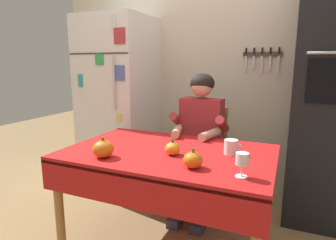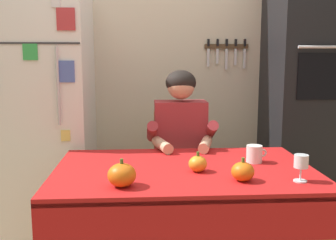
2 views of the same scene
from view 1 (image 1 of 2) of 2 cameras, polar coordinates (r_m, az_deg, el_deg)
name	(u,v)px [view 1 (image 1 of 2)]	position (r m, az deg, el deg)	size (l,w,h in m)	color
back_wall_assembly	(220,66)	(3.04, 10.54, 10.63)	(3.70, 0.13, 2.60)	beige
refrigerator	(119,104)	(3.10, -9.79, 3.25)	(0.68, 0.71, 1.80)	white
wall_oven	(332,98)	(2.64, 30.16, 3.81)	(0.60, 0.64, 2.10)	black
dining_table	(167,163)	(1.96, -0.15, -8.66)	(1.40, 0.90, 0.74)	#9E6B33
chair_behind_person	(205,152)	(2.70, 7.41, -6.34)	(0.40, 0.40, 0.93)	#9E6B33
seated_person	(199,133)	(2.46, 6.32, -2.57)	(0.47, 0.55, 1.25)	#38384C
coffee_mug	(231,147)	(1.90, 12.65, -5.35)	(0.12, 0.09, 0.10)	white
wine_glass	(242,160)	(1.53, 14.74, -7.88)	(0.07, 0.07, 0.13)	white
pumpkin_large	(193,160)	(1.63, 5.06, -8.05)	(0.11, 0.11, 0.12)	orange
pumpkin_medium	(103,149)	(1.84, -12.96, -5.71)	(0.13, 0.13, 0.13)	orange
pumpkin_small	(173,149)	(1.84, 0.93, -5.79)	(0.10, 0.10, 0.11)	orange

